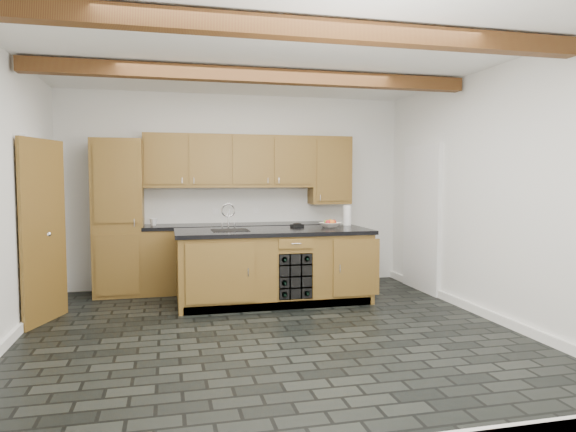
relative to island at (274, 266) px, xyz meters
name	(u,v)px	position (x,y,z in m)	size (l,w,h in m)	color
ground	(271,332)	(-0.31, -1.28, -0.46)	(5.00, 5.00, 0.00)	black
room_shell	(253,183)	(-0.39, -0.75, 1.06)	(5.01, 5.00, 5.00)	white
back_cabinetry	(213,221)	(-0.68, 0.95, 0.51)	(3.65, 0.62, 2.20)	brown
island	(274,266)	(0.00, 0.00, 0.00)	(2.48, 0.96, 0.93)	brown
faucet	(230,227)	(-0.56, 0.05, 0.50)	(0.45, 0.40, 0.34)	black
kitchen_scale	(297,225)	(0.37, 0.26, 0.49)	(0.18, 0.14, 0.05)	black
fruit_bowl	(330,225)	(0.79, 0.15, 0.50)	(0.26, 0.26, 0.06)	white
fruit_cluster	(330,222)	(0.79, 0.15, 0.53)	(0.16, 0.17, 0.07)	red
paper_towel	(347,215)	(1.11, 0.37, 0.60)	(0.11, 0.11, 0.28)	white
mug	(154,222)	(-1.50, 0.94, 0.52)	(0.11, 0.11, 0.10)	white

